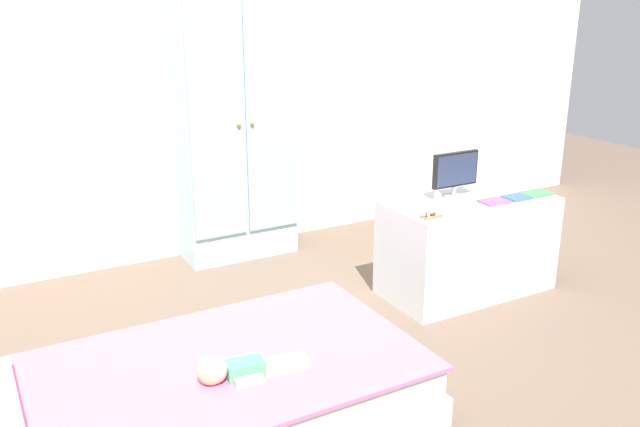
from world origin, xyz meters
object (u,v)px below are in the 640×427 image
(book_blue, at_px, (516,197))
(book_green, at_px, (536,194))
(bed, at_px, (182,406))
(tv_monitor, at_px, (455,172))
(book_purple, at_px, (494,201))
(tv_stand, at_px, (467,246))
(wardrobe, at_px, (235,119))
(rocking_horse_toy, at_px, (433,206))
(doll, at_px, (232,369))

(book_blue, xyz_separation_m, book_green, (0.14, 0.00, 0.00))
(bed, bearing_deg, tv_monitor, 18.30)
(bed, bearing_deg, book_purple, 11.96)
(bed, height_order, tv_stand, tv_stand)
(book_blue, distance_m, book_green, 0.14)
(bed, relative_size, book_green, 11.57)
(wardrobe, bearing_deg, tv_stand, -51.89)
(bed, bearing_deg, wardrobe, 60.79)
(tv_monitor, relative_size, rocking_horse_toy, 2.22)
(doll, distance_m, book_purple, 1.71)
(bed, height_order, tv_monitor, tv_monitor)
(tv_stand, relative_size, rocking_horse_toy, 7.21)
(tv_stand, relative_size, book_purple, 6.29)
(wardrobe, distance_m, book_purple, 1.52)
(wardrobe, relative_size, book_blue, 13.02)
(book_purple, bearing_deg, tv_monitor, 124.07)
(book_purple, bearing_deg, bed, -168.04)
(wardrobe, xyz_separation_m, book_blue, (1.06, -1.17, -0.32))
(book_green, bearing_deg, rocking_horse_toy, -176.90)
(tv_stand, bearing_deg, book_blue, -24.11)
(book_purple, relative_size, book_green, 0.94)
(rocking_horse_toy, bearing_deg, book_green, 3.10)
(rocking_horse_toy, bearing_deg, book_purple, 5.25)
(book_purple, bearing_deg, tv_stand, 124.11)
(tv_stand, bearing_deg, bed, -164.49)
(bed, distance_m, wardrobe, 1.91)
(tv_monitor, xyz_separation_m, rocking_horse_toy, (-0.30, -0.21, -0.08))
(wardrobe, xyz_separation_m, tv_stand, (0.84, -1.08, -0.58))
(bed, relative_size, tv_stand, 1.96)
(doll, xyz_separation_m, rocking_horse_toy, (1.21, 0.46, 0.28))
(bed, xyz_separation_m, book_purple, (1.78, 0.38, 0.39))
(doll, xyz_separation_m, book_blue, (1.78, 0.50, 0.22))
(doll, distance_m, tv_monitor, 1.69)
(tv_stand, height_order, tv_monitor, tv_monitor)
(tv_monitor, bearing_deg, wardrobe, 128.39)
(tv_stand, xyz_separation_m, book_green, (0.36, -0.10, 0.26))
(tv_monitor, relative_size, book_blue, 2.15)
(tv_monitor, distance_m, book_green, 0.46)
(bed, height_order, book_purple, book_purple)
(tv_monitor, distance_m, rocking_horse_toy, 0.38)
(rocking_horse_toy, distance_m, book_blue, 0.58)
(tv_monitor, height_order, book_purple, tv_monitor)
(bed, bearing_deg, tv_stand, 15.51)
(bed, relative_size, book_purple, 12.31)
(bed, relative_size, rocking_horse_toy, 14.10)
(book_purple, xyz_separation_m, book_green, (0.29, 0.00, 0.00))
(doll, height_order, book_green, book_green)
(doll, distance_m, tv_stand, 1.67)
(book_blue, bearing_deg, book_green, 0.00)
(bed, xyz_separation_m, book_green, (2.07, 0.38, 0.39))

